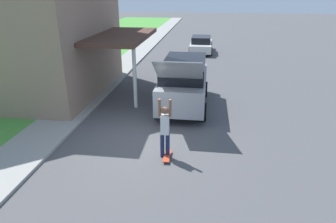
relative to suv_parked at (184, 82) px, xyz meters
The scene contains 8 objects.
ground_plane 3.92m from the suv_parked, 108.40° to the right, with size 120.00×120.00×0.00m, color #49494C.
lawn 9.57m from the suv_parked, 165.08° to the left, with size 10.00×80.00×0.08m.
sidewalk 5.48m from the suv_parked, 152.91° to the left, with size 1.80×80.00×0.10m.
suv_parked is the anchor object (origin of this frame).
car_down_street 12.48m from the suv_parked, 88.24° to the left, with size 1.85×4.05×1.32m.
skateboarder 4.52m from the suv_parked, 92.50° to the right, with size 0.41×0.23×1.95m.
skateboard 4.71m from the suv_parked, 91.45° to the right, with size 0.21×0.76×0.10m.
fire_hydrant 5.17m from the suv_parked, 155.39° to the right, with size 0.20×0.20×0.71m.
Camera 1 is at (2.18, -9.13, 4.98)m, focal length 32.00 mm.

